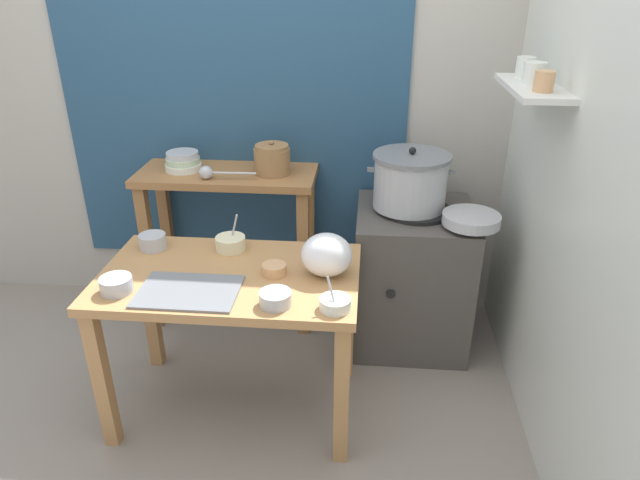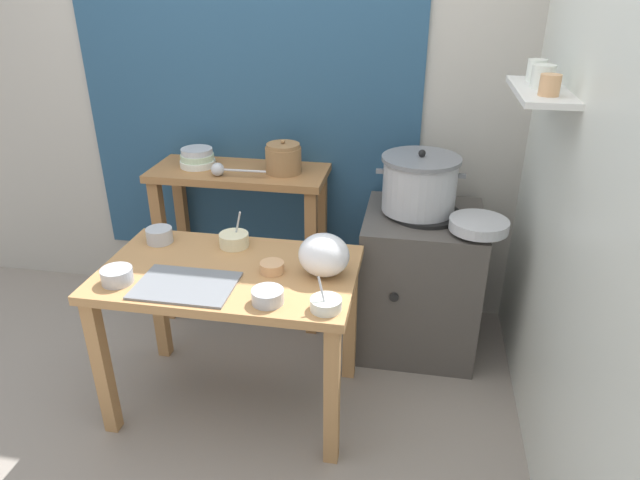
% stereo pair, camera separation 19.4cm
% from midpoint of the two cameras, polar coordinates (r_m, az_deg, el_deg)
% --- Properties ---
extents(ground_plane, '(9.00, 9.00, 0.00)m').
position_cam_midpoint_polar(ground_plane, '(2.81, -7.16, -16.44)').
color(ground_plane, gray).
extents(wall_back, '(4.40, 0.12, 2.60)m').
position_cam_midpoint_polar(wall_back, '(3.18, -1.12, 15.33)').
color(wall_back, '#B2ADA3').
rests_on(wall_back, ground).
extents(wall_right, '(0.30, 3.20, 2.60)m').
position_cam_midpoint_polar(wall_right, '(2.36, 27.52, 8.60)').
color(wall_right, silver).
rests_on(wall_right, ground).
extents(prep_table, '(1.10, 0.66, 0.72)m').
position_cam_midpoint_polar(prep_table, '(2.48, -6.92, -5.24)').
color(prep_table, '#B27F4C').
rests_on(prep_table, ground).
extents(back_shelf_table, '(0.96, 0.40, 0.90)m').
position_cam_midpoint_polar(back_shelf_table, '(3.17, -6.29, 3.32)').
color(back_shelf_table, '#9E6B3D').
rests_on(back_shelf_table, ground).
extents(stove_block, '(0.60, 0.61, 0.78)m').
position_cam_midpoint_polar(stove_block, '(3.07, 11.84, -4.05)').
color(stove_block, '#4C4742').
rests_on(stove_block, ground).
extents(steamer_pot, '(0.44, 0.39, 0.32)m').
position_cam_midpoint_polar(steamer_pot, '(2.86, 12.01, 5.59)').
color(steamer_pot, '#B7BABF').
rests_on(steamer_pot, stove_block).
extents(clay_pot, '(0.19, 0.19, 0.18)m').
position_cam_midpoint_polar(clay_pot, '(3.00, -1.88, 8.26)').
color(clay_pot, olive).
rests_on(clay_pot, back_shelf_table).
extents(bowl_stack_enamel, '(0.19, 0.19, 0.10)m').
position_cam_midpoint_polar(bowl_stack_enamel, '(3.16, -10.63, 8.17)').
color(bowl_stack_enamel, silver).
rests_on(bowl_stack_enamel, back_shelf_table).
extents(ladle, '(0.29, 0.07, 0.07)m').
position_cam_midpoint_polar(ladle, '(2.99, -8.29, 7.07)').
color(ladle, '#B7BABF').
rests_on(ladle, back_shelf_table).
extents(serving_tray, '(0.40, 0.28, 0.01)m').
position_cam_midpoint_polar(serving_tray, '(2.33, -11.19, -4.59)').
color(serving_tray, slate).
rests_on(serving_tray, prep_table).
extents(plastic_bag, '(0.21, 0.18, 0.19)m').
position_cam_midpoint_polar(plastic_bag, '(2.33, 2.78, -1.58)').
color(plastic_bag, white).
rests_on(plastic_bag, prep_table).
extents(wide_pan, '(0.28, 0.28, 0.05)m').
position_cam_midpoint_polar(wide_pan, '(2.75, 17.79, 1.44)').
color(wide_pan, '#B7BABF').
rests_on(wide_pan, stove_block).
extents(prep_bowl_0, '(0.12, 0.12, 0.07)m').
position_cam_midpoint_polar(prep_bowl_0, '(2.71, -14.05, 0.49)').
color(prep_bowl_0, '#B7BABF').
rests_on(prep_bowl_0, prep_table).
extents(prep_bowl_1, '(0.13, 0.13, 0.06)m').
position_cam_midpoint_polar(prep_bowl_1, '(2.17, -2.79, -5.73)').
color(prep_bowl_1, '#B7BABF').
rests_on(prep_bowl_1, prep_table).
extents(prep_bowl_2, '(0.12, 0.12, 0.14)m').
position_cam_midpoint_polar(prep_bowl_2, '(2.13, 3.22, -6.52)').
color(prep_bowl_2, silver).
rests_on(prep_bowl_2, prep_table).
extents(prep_bowl_3, '(0.10, 0.10, 0.04)m').
position_cam_midpoint_polar(prep_bowl_3, '(2.38, -2.57, -2.79)').
color(prep_bowl_3, tan).
rests_on(prep_bowl_3, prep_table).
extents(prep_bowl_4, '(0.13, 0.13, 0.06)m').
position_cam_midpoint_polar(prep_bowl_4, '(2.41, -17.78, -3.47)').
color(prep_bowl_4, '#B7BABF').
rests_on(prep_bowl_4, prep_table).
extents(prep_bowl_5, '(0.14, 0.14, 0.18)m').
position_cam_midpoint_polar(prep_bowl_5, '(2.61, -6.63, 0.04)').
color(prep_bowl_5, beige).
rests_on(prep_bowl_5, prep_table).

